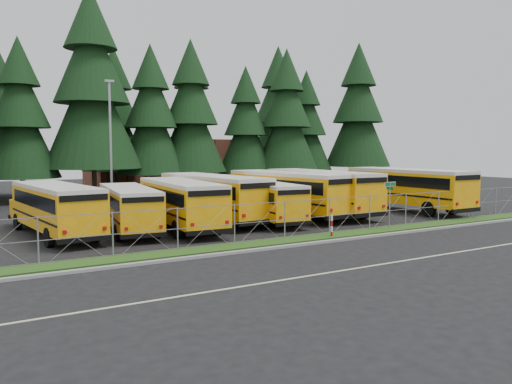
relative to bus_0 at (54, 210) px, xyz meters
The scene contains 28 objects.
ground 15.58m from the bus_0, 22.43° to the right, with size 120.00×120.00×0.00m, color black.
curb 17.00m from the bus_0, 32.17° to the right, with size 50.00×0.25×0.12m, color gray.
grass_verge 16.30m from the bus_0, 27.98° to the right, with size 50.00×1.40×0.06m, color #244915.
road_lane_line 20.03m from the bus_0, 44.15° to the right, with size 50.00×0.12×0.01m, color beige.
chainlink_fence 15.93m from the bus_0, 25.76° to the right, with size 44.00×0.10×2.00m, color #979AA0, non-canonical shape.
brick_building 39.72m from the bus_0, 59.17° to the left, with size 22.00×10.00×6.00m, color brown.
bus_0 is the anchor object (origin of this frame).
bus_1 3.90m from the bus_0, ahead, with size 2.31×9.80×2.57m, color orange, non-canonical shape.
bus_2 6.83m from the bus_0, ahead, with size 2.57×10.90×2.86m, color orange, non-canonical shape.
bus_3 9.62m from the bus_0, ahead, with size 2.73×11.57×3.03m, color orange, non-canonical shape.
bus_4 12.41m from the bus_0, ahead, with size 2.34×9.93×2.60m, color orange, non-canonical shape.
bus_5 15.05m from the bus_0, ahead, with size 2.82×11.96×3.13m, color orange, non-canonical shape.
bus_6 17.85m from the bus_0, ahead, with size 2.85×12.06×3.16m, color orange, non-canonical shape.
bus_east 24.95m from the bus_0, ahead, with size 2.89×12.24×3.21m, color orange, non-canonical shape.
street_sign 18.80m from the bus_0, 24.28° to the right, with size 0.84×0.55×2.81m.
striped_bollard 14.98m from the bus_0, 32.01° to the right, with size 0.11×0.11×1.20m, color #B20C0C.
light_standard 13.71m from the bus_0, 62.30° to the left, with size 0.70×0.35×10.14m.
conifer_2 21.00m from the bus_0, 88.79° to the left, with size 6.60×6.60×14.60m, color black, non-canonical shape.
conifer_3 22.33m from the bus_0, 71.61° to the left, with size 8.96×8.96×19.82m, color black, non-canonical shape.
conifer_4 24.24m from the bus_0, 58.37° to the left, with size 6.85×6.85×15.14m, color black, non-canonical shape.
conifer_5 26.79m from the bus_0, 50.23° to the left, with size 7.27×7.27×16.09m, color black, non-canonical shape.
conifer_6 30.73m from the bus_0, 40.58° to the left, with size 6.25×6.25×13.82m, color black, non-canonical shape.
conifer_7 33.17m from the bus_0, 33.37° to the left, with size 7.15×7.15×15.82m, color black, non-canonical shape.
conifer_8 38.56m from the bus_0, 33.01° to the left, with size 6.43×6.43×14.22m, color black, non-canonical shape.
conifer_9 43.18m from the bus_0, 25.88° to the left, with size 8.03×8.03×17.75m, color black, non-canonical shape.
conifer_11 29.67m from the bus_0, 68.72° to the left, with size 7.23×7.23×15.98m, color black, non-canonical shape.
conifer_12 33.87m from the bus_0, 53.80° to the left, with size 7.63×7.63×16.87m, color black, non-canonical shape.
conifer_13 40.95m from the bus_0, 39.49° to the left, with size 8.07×8.07×17.84m, color black, non-canonical shape.
Camera 1 is at (-18.53, -22.63, 4.67)m, focal length 35.00 mm.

